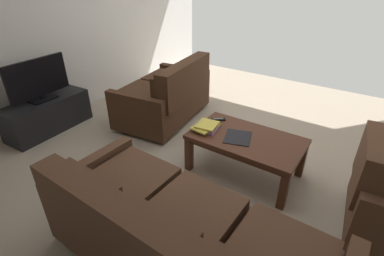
# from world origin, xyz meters

# --- Properties ---
(ground_plane) EXTENTS (4.80, 5.72, 0.01)m
(ground_plane) POSITION_xyz_m (0.00, 0.00, -0.00)
(ground_plane) COLOR tan
(wall_right) EXTENTS (0.12, 5.72, 2.70)m
(wall_right) POSITION_xyz_m (2.40, 0.00, 1.35)
(wall_right) COLOR white
(wall_right) RESTS_ON ground
(sofa_main) EXTENTS (2.03, 0.91, 0.81)m
(sofa_main) POSITION_xyz_m (-0.60, 1.61, 0.35)
(sofa_main) COLOR black
(sofa_main) RESTS_ON ground
(loveseat_near) EXTENTS (1.02, 1.47, 0.87)m
(loveseat_near) POSITION_xyz_m (0.98, -0.25, 0.37)
(loveseat_near) COLOR black
(loveseat_near) RESTS_ON ground
(coffee_table) EXTENTS (1.11, 0.65, 0.44)m
(coffee_table) POSITION_xyz_m (-0.46, 0.27, 0.37)
(coffee_table) COLOR #4C2819
(coffee_table) RESTS_ON ground
(tv_stand) EXTENTS (0.48, 1.11, 0.44)m
(tv_stand) POSITION_xyz_m (2.10, 0.89, 0.22)
(tv_stand) COLOR black
(tv_stand) RESTS_ON ground
(flat_tv) EXTENTS (0.22, 0.80, 0.53)m
(flat_tv) POSITION_xyz_m (2.10, 0.89, 0.71)
(flat_tv) COLOR black
(flat_tv) RESTS_ON tv_stand
(book_stack) EXTENTS (0.25, 0.31, 0.06)m
(book_stack) POSITION_xyz_m (-0.04, 0.35, 0.47)
(book_stack) COLOR #996699
(book_stack) RESTS_ON coffee_table
(tv_remote) EXTENTS (0.15, 0.13, 0.02)m
(tv_remote) POSITION_xyz_m (-0.04, 0.11, 0.45)
(tv_remote) COLOR black
(tv_remote) RESTS_ON coffee_table
(loose_magazine) EXTENTS (0.33, 0.35, 0.01)m
(loose_magazine) POSITION_xyz_m (-0.39, 0.33, 0.44)
(loose_magazine) COLOR black
(loose_magazine) RESTS_ON coffee_table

